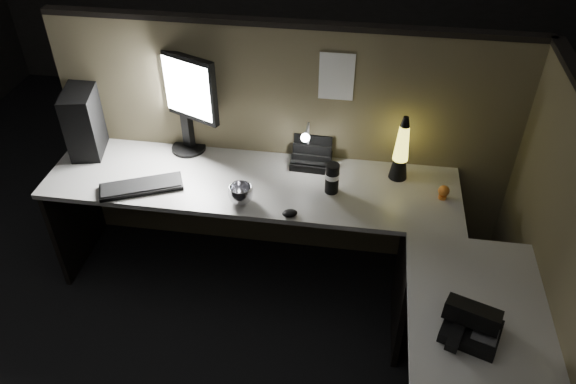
# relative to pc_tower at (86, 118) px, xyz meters

# --- Properties ---
(floor) EXTENTS (6.00, 6.00, 0.00)m
(floor) POSITION_rel_pc_tower_xyz_m (1.17, -0.80, -0.92)
(floor) COLOR black
(floor) RESTS_ON ground
(room_shell) EXTENTS (6.00, 6.00, 6.00)m
(room_shell) POSITION_rel_pc_tower_xyz_m (1.17, -0.80, 0.70)
(room_shell) COLOR silver
(room_shell) RESTS_ON ground
(partition_back) EXTENTS (2.66, 0.06, 1.50)m
(partition_back) POSITION_rel_pc_tower_xyz_m (1.17, 0.13, -0.17)
(partition_back) COLOR brown
(partition_back) RESTS_ON ground
(partition_right) EXTENTS (0.06, 1.66, 1.50)m
(partition_right) POSITION_rel_pc_tower_xyz_m (2.50, -0.70, -0.17)
(partition_right) COLOR brown
(partition_right) RESTS_ON ground
(desk) EXTENTS (2.60, 1.60, 0.73)m
(desk) POSITION_rel_pc_tower_xyz_m (1.35, -0.55, -0.34)
(desk) COLOR #B2B0A9
(desk) RESTS_ON ground
(pc_tower) EXTENTS (0.24, 0.40, 0.39)m
(pc_tower) POSITION_rel_pc_tower_xyz_m (0.00, 0.00, 0.00)
(pc_tower) COLOR black
(pc_tower) RESTS_ON desk
(monitor) EXTENTS (0.45, 0.23, 0.61)m
(monitor) POSITION_rel_pc_tower_xyz_m (0.59, 0.07, 0.17)
(monitor) COLOR black
(monitor) RESTS_ON desk
(keyboard) EXTENTS (0.47, 0.32, 0.02)m
(keyboard) POSITION_rel_pc_tower_xyz_m (0.44, -0.35, -0.18)
(keyboard) COLOR black
(keyboard) RESTS_ON desk
(mouse) EXTENTS (0.10, 0.08, 0.03)m
(mouse) POSITION_rel_pc_tower_xyz_m (1.28, -0.46, -0.18)
(mouse) COLOR black
(mouse) RESTS_ON desk
(clip_lamp) EXTENTS (0.05, 0.20, 0.25)m
(clip_lamp) POSITION_rel_pc_tower_xyz_m (1.30, 0.00, -0.05)
(clip_lamp) COLOR silver
(clip_lamp) RESTS_ON desk
(organizer) EXTENTS (0.23, 0.21, 0.17)m
(organizer) POSITION_rel_pc_tower_xyz_m (1.33, 0.03, -0.16)
(organizer) COLOR black
(organizer) RESTS_ON desk
(lava_lamp) EXTENTS (0.10, 0.10, 0.39)m
(lava_lamp) POSITION_rel_pc_tower_xyz_m (1.83, -0.04, -0.03)
(lava_lamp) COLOR black
(lava_lamp) RESTS_ON desk
(travel_mug) EXTENTS (0.08, 0.08, 0.18)m
(travel_mug) POSITION_rel_pc_tower_xyz_m (1.47, -0.23, -0.11)
(travel_mug) COLOR black
(travel_mug) RESTS_ON desk
(steel_mug) EXTENTS (0.16, 0.16, 0.10)m
(steel_mug) POSITION_rel_pc_tower_xyz_m (1.00, -0.39, -0.14)
(steel_mug) COLOR #BBBBC2
(steel_mug) RESTS_ON desk
(figurine) EXTENTS (0.06, 0.06, 0.06)m
(figurine) POSITION_rel_pc_tower_xyz_m (2.06, -0.20, -0.14)
(figurine) COLOR orange
(figurine) RESTS_ON desk
(pinned_paper) EXTENTS (0.19, 0.00, 0.27)m
(pinned_paper) POSITION_rel_pc_tower_xyz_m (1.44, 0.09, 0.33)
(pinned_paper) COLOR white
(pinned_paper) RESTS_ON partition_back
(desk_phone) EXTENTS (0.28, 0.27, 0.13)m
(desk_phone) POSITION_rel_pc_tower_xyz_m (2.11, -1.08, -0.14)
(desk_phone) COLOR black
(desk_phone) RESTS_ON desk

